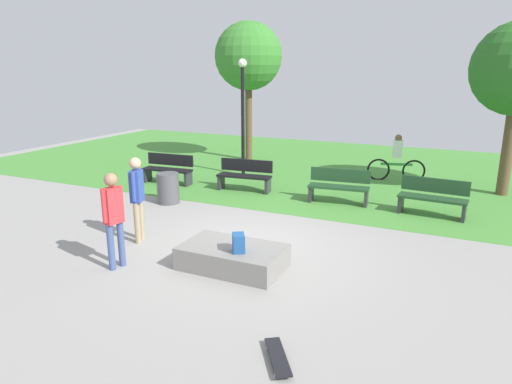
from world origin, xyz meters
name	(u,v)px	position (x,y,z in m)	size (l,w,h in m)	color
ground_plane	(246,245)	(0.00, 0.00, 0.00)	(28.00, 28.00, 0.00)	gray
grass_lawn	(345,169)	(0.00, 8.12, 0.00)	(26.60, 11.76, 0.01)	#478C38
concrete_ledge	(233,257)	(0.26, -1.08, 0.21)	(1.84, 1.10, 0.42)	gray
backpack_on_ledge	(239,243)	(0.47, -1.25, 0.58)	(0.28, 0.20, 0.32)	#1E4C8C
skater_performing_trick	(113,213)	(-1.64, -1.96, 1.04)	(0.26, 0.42, 1.76)	#3F5184
skater_watching	(137,193)	(-2.12, -0.73, 1.05)	(0.29, 0.41, 1.79)	tan
skateboard_by_ledge	(278,357)	(2.06, -3.29, 0.06)	(0.61, 0.78, 0.08)	black
park_bench_far_right	(339,185)	(0.90, 3.81, 0.48)	(1.64, 0.64, 0.91)	#1E4223
park_bench_by_oak	(245,175)	(-1.96, 3.91, 0.48)	(1.64, 0.63, 0.91)	black
park_bench_far_left	(168,168)	(-4.53, 3.68, 0.48)	(1.63, 0.58, 0.91)	black
park_bench_near_path	(433,197)	(3.27, 3.71, 0.48)	(1.63, 0.59, 0.91)	#1E4223
tree_young_birch	(248,57)	(-3.93, 8.23, 3.92)	(2.54, 2.54, 5.22)	brown
lamp_post	(243,105)	(-2.91, 5.70, 2.34)	(0.28, 0.28, 3.81)	black
trash_bin	(168,188)	(-3.25, 1.87, 0.41)	(0.59, 0.59, 0.82)	#4C4C51
cyclist_on_bicycle	(397,161)	(1.89, 7.10, 0.63)	(1.77, 0.52, 1.52)	black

